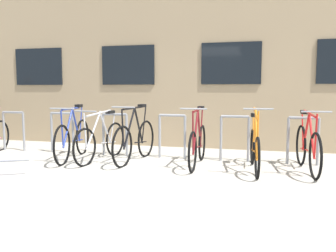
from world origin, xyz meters
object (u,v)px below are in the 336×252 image
object	(u,v)px
bicycle_silver	(101,140)
bicycle_maroon	(198,144)
bicycle_orange	(255,148)
bicycle_blue	(73,138)
bicycle_red	(308,147)
bicycle_black	(135,140)

from	to	relation	value
bicycle_silver	bicycle_maroon	bearing A→B (deg)	0.13
bicycle_orange	bicycle_silver	xyz separation A→B (m)	(-2.84, 0.12, 0.01)
bicycle_blue	bicycle_red	distance (m)	4.26
bicycle_blue	bicycle_black	bearing A→B (deg)	3.93
bicycle_red	bicycle_maroon	bearing A→B (deg)	-179.34
bicycle_blue	bicycle_black	xyz separation A→B (m)	(1.24, 0.09, 0.00)
bicycle_blue	bicycle_maroon	size ratio (longest dim) A/B	1.06
bicycle_black	bicycle_red	bearing A→B (deg)	-0.63
bicycle_silver	bicycle_orange	bearing A→B (deg)	-2.47
bicycle_red	bicycle_maroon	xyz separation A→B (m)	(-1.83, -0.02, -0.01)
bicycle_red	bicycle_maroon	distance (m)	1.83
bicycle_red	bicycle_maroon	world-z (taller)	bicycle_maroon
bicycle_black	bicycle_red	distance (m)	3.02
bicycle_blue	bicycle_red	size ratio (longest dim) A/B	1.03
bicycle_blue	bicycle_orange	distance (m)	3.41
bicycle_black	bicycle_red	xyz separation A→B (m)	(3.02, -0.03, -0.01)
bicycle_silver	bicycle_black	world-z (taller)	bicycle_black
bicycle_blue	bicycle_silver	world-z (taller)	bicycle_blue
bicycle_black	bicycle_maroon	size ratio (longest dim) A/B	1.03
bicycle_orange	bicycle_silver	distance (m)	2.84
bicycle_blue	bicycle_black	size ratio (longest dim) A/B	1.03
bicycle_silver	bicycle_maroon	distance (m)	1.85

